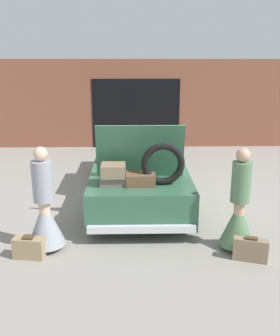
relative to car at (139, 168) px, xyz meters
name	(u,v)px	position (x,y,z in m)	size (l,w,h in m)	color
ground_plane	(139,194)	(0.00, 0.01, -0.60)	(40.00, 40.00, 0.00)	gray
garage_wall_back	(136,104)	(0.00, 4.50, 0.79)	(12.00, 0.14, 2.80)	brown
car	(139,168)	(0.00, 0.00, 0.00)	(1.90, 4.80, 1.81)	#336047
person_left	(45,214)	(-1.52, -2.47, -0.01)	(0.60, 0.60, 1.68)	beige
person_right	(239,214)	(1.52, -2.54, -0.01)	(0.57, 0.57, 1.66)	tan
suitcase_beside_left_person	(29,248)	(-1.73, -2.76, -0.44)	(0.50, 0.27, 0.36)	#9E8460
suitcase_beside_right_person	(250,250)	(1.63, -2.92, -0.43)	(0.53, 0.30, 0.38)	#8C7259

